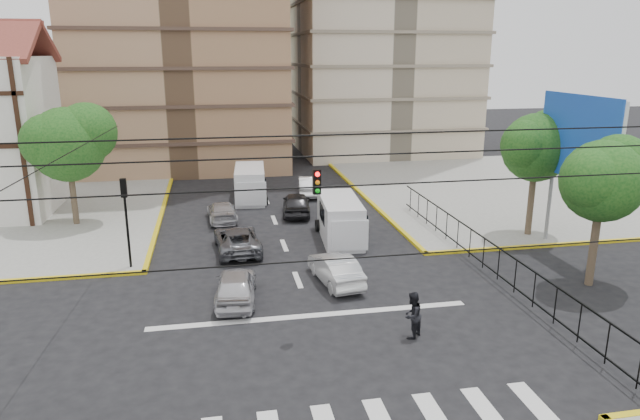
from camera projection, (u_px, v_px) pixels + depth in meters
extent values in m
plane|color=black|center=(317.00, 329.00, 21.83)|extent=(160.00, 160.00, 0.00)
cube|color=gray|center=(523.00, 188.00, 44.32)|extent=(26.00, 26.00, 0.15)
cube|color=silver|center=(312.00, 315.00, 22.97)|extent=(13.00, 0.40, 0.01)
cylinder|color=slate|center=(596.00, 225.00, 27.63)|extent=(0.20, 0.20, 4.00)
cylinder|color=slate|center=(549.00, 204.00, 31.42)|extent=(0.20, 0.20, 4.00)
cube|color=silver|center=(580.00, 137.00, 28.46)|extent=(0.25, 6.00, 4.00)
cube|color=blue|center=(577.00, 137.00, 28.42)|extent=(0.08, 6.20, 4.20)
cylinder|color=#473828|center=(594.00, 241.00, 25.49)|extent=(0.36, 0.36, 4.20)
sphere|color=#134415|center=(602.00, 181.00, 24.75)|extent=(3.60, 3.60, 3.60)
sphere|color=#134415|center=(618.00, 167.00, 25.05)|extent=(2.88, 2.88, 2.88)
sphere|color=#134415|center=(593.00, 179.00, 24.29)|extent=(2.70, 2.70, 2.70)
cylinder|color=#473828|center=(531.00, 199.00, 32.25)|extent=(0.36, 0.36, 4.48)
sphere|color=#134415|center=(536.00, 148.00, 31.47)|extent=(3.80, 3.80, 3.80)
sphere|color=#134415|center=(550.00, 136.00, 31.77)|extent=(3.04, 3.04, 3.04)
sphere|color=#134415|center=(527.00, 145.00, 31.00)|extent=(2.85, 2.85, 2.85)
cylinder|color=#473828|center=(73.00, 192.00, 34.27)|extent=(0.36, 0.36, 4.20)
sphere|color=#134415|center=(67.00, 144.00, 33.50)|extent=(4.40, 4.40, 4.40)
sphere|color=#134415|center=(87.00, 132.00, 33.80)|extent=(3.52, 3.52, 3.52)
sphere|color=#134415|center=(50.00, 142.00, 32.99)|extent=(3.30, 3.30, 3.30)
cylinder|color=black|center=(128.00, 233.00, 27.31)|extent=(0.12, 0.12, 3.50)
cube|color=black|center=(124.00, 188.00, 26.72)|extent=(0.28, 0.22, 0.90)
sphere|color=#FF0C0C|center=(123.00, 182.00, 26.64)|extent=(0.17, 0.17, 0.17)
cube|color=black|center=(317.00, 182.00, 20.28)|extent=(0.28, 0.22, 0.90)
cylinder|color=black|center=(396.00, 255.00, 11.64)|extent=(18.00, 0.03, 0.03)
cube|color=silver|center=(340.00, 219.00, 32.10)|extent=(2.42, 5.23, 2.34)
cube|color=silver|center=(348.00, 232.00, 30.21)|extent=(2.02, 1.37, 1.63)
cube|color=black|center=(350.00, 224.00, 29.72)|extent=(1.89, 0.24, 0.92)
cylinder|color=black|center=(329.00, 243.00, 30.60)|extent=(0.25, 0.71, 0.71)
cylinder|color=black|center=(364.00, 241.00, 30.94)|extent=(0.25, 0.71, 0.71)
cylinder|color=black|center=(318.00, 225.00, 33.68)|extent=(0.25, 0.71, 0.71)
cylinder|color=black|center=(350.00, 224.00, 34.03)|extent=(0.25, 0.71, 0.71)
cube|color=silver|center=(250.00, 184.00, 40.76)|extent=(2.40, 5.22, 2.34)
cube|color=silver|center=(252.00, 192.00, 38.88)|extent=(2.02, 1.36, 1.63)
cube|color=black|center=(252.00, 185.00, 38.39)|extent=(1.88, 0.24, 0.92)
cylinder|color=black|center=(238.00, 201.00, 39.27)|extent=(0.25, 0.71, 0.71)
cylinder|color=black|center=(266.00, 199.00, 39.61)|extent=(0.25, 0.71, 0.71)
cylinder|color=black|center=(236.00, 190.00, 42.35)|extent=(0.25, 0.71, 0.71)
cylinder|color=black|center=(262.00, 189.00, 42.69)|extent=(0.25, 0.71, 0.71)
imported|color=silver|center=(236.00, 286.00, 24.12)|extent=(2.07, 4.31, 1.42)
imported|color=silver|center=(335.00, 269.00, 26.06)|extent=(2.01, 4.27, 1.35)
imported|color=#5C5E64|center=(237.00, 239.00, 30.22)|extent=(2.48, 4.90, 1.33)
imported|color=#B3B2B7|center=(222.00, 212.00, 35.66)|extent=(1.98, 4.32, 1.23)
imported|color=#242326|center=(296.00, 203.00, 37.07)|extent=(2.31, 4.53, 1.48)
imported|color=white|center=(309.00, 185.00, 42.18)|extent=(2.03, 4.50, 1.43)
imported|color=black|center=(412.00, 315.00, 21.00)|extent=(1.10, 1.09, 1.79)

